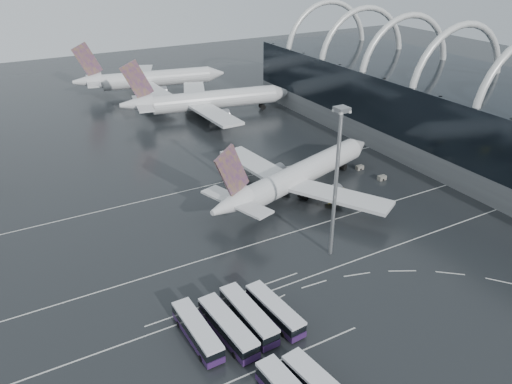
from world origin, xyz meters
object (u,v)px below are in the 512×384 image
bus_row_near_d (275,310)px  bus_row_near_b (228,327)px  gse_cart_belly_a (338,191)px  gse_cart_belly_d (382,178)px  airliner_main (297,176)px  gse_cart_belly_b (360,168)px  floodlight_mast (337,166)px  airliner_gate_c (149,80)px  airliner_gate_b (206,101)px  gse_cart_belly_e (319,169)px  bus_row_near_a (197,331)px  bus_row_near_c (248,315)px  gse_cart_belly_c (331,200)px

bus_row_near_d → bus_row_near_b: bearing=85.1°
gse_cart_belly_a → bus_row_near_d: bearing=-140.1°
gse_cart_belly_d → airliner_main: bearing=170.5°
gse_cart_belly_b → floodlight_mast: bearing=-137.6°
airliner_gate_c → gse_cart_belly_b: 98.71m
airliner_gate_c → bus_row_near_d: bearing=-90.5°
gse_cart_belly_a → floodlight_mast: bearing=-131.0°
airliner_main → floodlight_mast: size_ratio=1.86×
airliner_gate_b → gse_cart_belly_b: 61.79m
airliner_gate_b → gse_cart_belly_e: airliner_gate_b is taller
bus_row_near_a → floodlight_mast: size_ratio=0.44×
bus_row_near_a → gse_cart_belly_d: size_ratio=6.12×
bus_row_near_c → floodlight_mast: floodlight_mast is taller
gse_cart_belly_a → gse_cart_belly_c: 4.86m
airliner_gate_c → gse_cart_belly_d: 106.20m
bus_row_near_a → gse_cart_belly_c: bus_row_near_a is taller
gse_cart_belly_a → gse_cart_belly_b: size_ratio=1.23×
bus_row_near_c → floodlight_mast: size_ratio=0.47×
bus_row_near_b → airliner_gate_c: bearing=-17.6°
gse_cart_belly_d → airliner_gate_c: bearing=103.2°
bus_row_near_a → gse_cart_belly_e: size_ratio=5.77×
airliner_main → bus_row_near_b: (-34.56, -33.82, -2.81)m
bus_row_near_a → floodlight_mast: floodlight_mast is taller
airliner_main → gse_cart_belly_d: (22.65, -3.81, -4.04)m
airliner_main → bus_row_near_b: airliner_main is taller
bus_row_near_a → gse_cart_belly_d: 67.73m
gse_cart_belly_b → gse_cart_belly_c: gse_cart_belly_c is taller
airliner_main → gse_cart_belly_b: size_ratio=26.97×
gse_cart_belly_a → gse_cart_belly_d: size_ratio=1.18×
bus_row_near_d → gse_cart_belly_b: bearing=-56.7°
airliner_gate_c → bus_row_near_c: airliner_gate_c is taller
gse_cart_belly_a → gse_cart_belly_d: gse_cart_belly_a is taller
airliner_gate_b → bus_row_near_a: bearing=-105.4°
airliner_main → gse_cart_belly_e: 15.25m
gse_cart_belly_b → gse_cart_belly_c: (-17.30, -10.66, 0.05)m
gse_cart_belly_a → gse_cart_belly_c: gse_cart_belly_a is taller
bus_row_near_a → gse_cart_belly_b: bus_row_near_a is taller
floodlight_mast → gse_cart_belly_b: 44.03m
bus_row_near_d → gse_cart_belly_c: 41.20m
airliner_main → gse_cart_belly_b: airliner_main is taller
bus_row_near_a → bus_row_near_d: 12.42m
floodlight_mast → gse_cart_belly_d: bearing=32.9°
bus_row_near_c → gse_cart_belly_a: 48.77m
airliner_gate_b → gse_cart_belly_b: airliner_gate_b is taller
airliner_main → bus_row_near_d: bearing=-145.6°
airliner_main → airliner_gate_c: 99.49m
bus_row_near_c → floodlight_mast: 29.48m
airliner_gate_b → bus_row_near_c: 103.06m
bus_row_near_b → gse_cart_belly_b: 67.87m
bus_row_near_b → gse_cart_belly_c: (39.22, 26.90, -1.20)m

